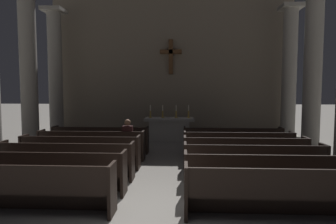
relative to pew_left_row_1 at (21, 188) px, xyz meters
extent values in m
plane|color=gray|center=(2.33, 0.04, -0.48)|extent=(80.00, 80.00, 0.00)
cube|color=black|center=(0.00, 0.04, -0.05)|extent=(3.28, 0.40, 0.05)
cube|color=black|center=(0.00, -0.19, 0.22)|extent=(3.28, 0.05, 0.50)
cube|color=black|center=(0.00, 0.22, -0.28)|extent=(3.28, 0.04, 0.40)
cube|color=black|center=(1.67, 0.02, 0.00)|extent=(0.06, 0.50, 0.95)
cube|color=black|center=(0.00, 1.07, -0.05)|extent=(3.28, 0.40, 0.05)
cube|color=black|center=(0.00, 0.84, 0.22)|extent=(3.28, 0.05, 0.50)
cube|color=black|center=(0.00, 1.25, -0.28)|extent=(3.28, 0.04, 0.40)
cube|color=black|center=(1.67, 1.05, 0.00)|extent=(0.06, 0.50, 0.95)
cube|color=black|center=(0.00, 2.09, -0.05)|extent=(3.28, 0.40, 0.05)
cube|color=black|center=(0.00, 1.87, 0.22)|extent=(3.28, 0.05, 0.50)
cube|color=black|center=(0.00, 2.27, -0.28)|extent=(3.28, 0.04, 0.40)
cube|color=black|center=(1.67, 2.07, 0.00)|extent=(0.06, 0.50, 0.95)
cube|color=black|center=(-1.67, 2.07, 0.00)|extent=(0.06, 0.50, 0.95)
cube|color=black|center=(0.00, 3.12, -0.05)|extent=(3.28, 0.40, 0.05)
cube|color=black|center=(0.00, 2.90, 0.22)|extent=(3.28, 0.05, 0.50)
cube|color=black|center=(0.00, 3.30, -0.28)|extent=(3.28, 0.04, 0.40)
cube|color=black|center=(1.67, 3.10, 0.00)|extent=(0.06, 0.50, 0.95)
cube|color=black|center=(-1.67, 3.10, 0.00)|extent=(0.06, 0.50, 0.95)
cube|color=black|center=(0.00, 4.15, -0.05)|extent=(3.28, 0.40, 0.05)
cube|color=black|center=(0.00, 3.92, 0.22)|extent=(3.28, 0.05, 0.50)
cube|color=black|center=(0.00, 4.33, -0.28)|extent=(3.28, 0.04, 0.40)
cube|color=black|center=(1.67, 4.13, 0.00)|extent=(0.06, 0.50, 0.95)
cube|color=black|center=(-1.67, 4.13, 0.00)|extent=(0.06, 0.50, 0.95)
cube|color=black|center=(0.00, 5.17, -0.05)|extent=(3.28, 0.40, 0.05)
cube|color=black|center=(0.00, 4.95, 0.22)|extent=(3.28, 0.05, 0.50)
cube|color=black|center=(0.00, 5.35, -0.28)|extent=(3.28, 0.04, 0.40)
cube|color=black|center=(1.67, 5.15, 0.00)|extent=(0.06, 0.50, 0.95)
cube|color=black|center=(-1.67, 5.15, 0.00)|extent=(0.06, 0.50, 0.95)
cube|color=black|center=(4.66, 0.04, -0.05)|extent=(3.28, 0.40, 0.05)
cube|color=black|center=(4.66, -0.19, 0.22)|extent=(3.28, 0.05, 0.50)
cube|color=black|center=(4.66, 0.22, -0.28)|extent=(3.28, 0.04, 0.40)
cube|color=black|center=(2.99, 0.02, 0.00)|extent=(0.06, 0.50, 0.95)
cube|color=black|center=(4.66, 1.07, -0.05)|extent=(3.28, 0.40, 0.05)
cube|color=black|center=(4.66, 0.84, 0.22)|extent=(3.28, 0.05, 0.50)
cube|color=black|center=(4.66, 1.25, -0.28)|extent=(3.28, 0.04, 0.40)
cube|color=black|center=(2.99, 1.05, 0.00)|extent=(0.06, 0.50, 0.95)
cube|color=black|center=(4.66, 2.09, -0.05)|extent=(3.28, 0.40, 0.05)
cube|color=black|center=(4.66, 1.87, 0.22)|extent=(3.28, 0.05, 0.50)
cube|color=black|center=(4.66, 2.27, -0.28)|extent=(3.28, 0.04, 0.40)
cube|color=black|center=(2.99, 2.07, 0.00)|extent=(0.06, 0.50, 0.95)
cube|color=black|center=(6.34, 2.07, 0.00)|extent=(0.06, 0.50, 0.95)
cube|color=black|center=(4.66, 3.12, -0.05)|extent=(3.28, 0.40, 0.05)
cube|color=black|center=(4.66, 2.90, 0.22)|extent=(3.28, 0.05, 0.50)
cube|color=black|center=(4.66, 3.30, -0.28)|extent=(3.28, 0.04, 0.40)
cube|color=black|center=(2.99, 3.10, 0.00)|extent=(0.06, 0.50, 0.95)
cube|color=black|center=(6.34, 3.10, 0.00)|extent=(0.06, 0.50, 0.95)
cube|color=black|center=(4.66, 4.15, -0.05)|extent=(3.28, 0.40, 0.05)
cube|color=black|center=(4.66, 3.92, 0.22)|extent=(3.28, 0.05, 0.50)
cube|color=black|center=(4.66, 4.33, -0.28)|extent=(3.28, 0.04, 0.40)
cube|color=black|center=(2.99, 4.13, 0.00)|extent=(0.06, 0.50, 0.95)
cube|color=black|center=(6.34, 4.13, 0.00)|extent=(0.06, 0.50, 0.95)
cube|color=black|center=(4.66, 5.17, -0.05)|extent=(3.28, 0.40, 0.05)
cube|color=black|center=(4.66, 4.95, 0.22)|extent=(3.28, 0.05, 0.50)
cube|color=black|center=(4.66, 5.35, -0.28)|extent=(3.28, 0.04, 0.40)
cube|color=black|center=(2.99, 5.15, 0.00)|extent=(0.06, 0.50, 0.95)
cube|color=black|center=(6.34, 5.15, 0.00)|extent=(0.06, 0.50, 0.95)
cube|color=#9E998E|center=(-3.00, 5.95, -0.38)|extent=(0.88, 0.88, 0.20)
cylinder|color=#9E998E|center=(-3.00, 5.95, 2.42)|extent=(0.63, 0.63, 5.81)
cube|color=#9E998E|center=(7.66, 5.95, -0.38)|extent=(0.88, 0.88, 0.20)
cylinder|color=#9E998E|center=(7.66, 5.95, 2.42)|extent=(0.63, 0.63, 5.81)
cube|color=#9E998E|center=(-3.00, 8.31, -0.38)|extent=(0.88, 0.88, 0.20)
cylinder|color=#9E998E|center=(-3.00, 8.31, 2.42)|extent=(0.63, 0.63, 5.81)
cube|color=#9E998E|center=(-3.00, 8.31, 5.41)|extent=(0.95, 0.95, 0.16)
cube|color=#9E998E|center=(7.66, 8.31, -0.38)|extent=(0.88, 0.88, 0.20)
cylinder|color=#9E998E|center=(7.66, 8.31, 2.42)|extent=(0.63, 0.63, 5.81)
cube|color=#9E998E|center=(7.66, 8.31, 5.41)|extent=(0.95, 0.95, 0.16)
cube|color=#A8A399|center=(2.33, 7.85, -0.04)|extent=(1.76, 0.72, 0.88)
cube|color=#A8A399|center=(2.33, 7.85, 0.46)|extent=(2.20, 0.90, 0.12)
cube|color=silver|center=(2.33, 7.85, 0.53)|extent=(2.09, 0.85, 0.01)
cylinder|color=#B79338|center=(1.48, 7.85, 0.54)|extent=(0.16, 0.16, 0.02)
cylinder|color=#B79338|center=(1.48, 7.85, 0.69)|extent=(0.07, 0.07, 0.31)
cylinder|color=silver|center=(1.48, 7.85, 0.97)|extent=(0.04, 0.04, 0.25)
cylinder|color=#B79338|center=(2.03, 7.85, 0.54)|extent=(0.16, 0.16, 0.02)
cylinder|color=#B79338|center=(2.03, 7.85, 0.69)|extent=(0.07, 0.07, 0.31)
cylinder|color=silver|center=(2.03, 7.85, 0.97)|extent=(0.04, 0.04, 0.25)
cylinder|color=#B79338|center=(2.63, 7.85, 0.54)|extent=(0.16, 0.16, 0.02)
cylinder|color=#B79338|center=(2.63, 7.85, 0.69)|extent=(0.07, 0.07, 0.31)
cylinder|color=silver|center=(2.63, 7.85, 0.97)|extent=(0.04, 0.04, 0.25)
cylinder|color=#B79338|center=(3.18, 7.85, 0.54)|extent=(0.16, 0.16, 0.02)
cylinder|color=#B79338|center=(3.18, 7.85, 0.69)|extent=(0.07, 0.07, 0.31)
cylinder|color=silver|center=(3.18, 7.85, 0.97)|extent=(0.04, 0.04, 0.25)
cube|color=gray|center=(2.33, 9.49, 3.01)|extent=(11.67, 0.25, 6.98)
cube|color=brown|center=(2.33, 9.27, 3.36)|extent=(0.20, 0.20, 1.66)
cube|color=brown|center=(2.33, 9.27, 3.61)|extent=(1.06, 0.20, 0.20)
cube|color=#26262B|center=(1.18, 4.33, -0.25)|extent=(0.24, 0.14, 0.45)
cube|color=#26262B|center=(1.18, 4.20, 0.03)|extent=(0.28, 0.36, 0.12)
cube|color=#381919|center=(1.18, 4.07, 0.36)|extent=(0.32, 0.20, 0.54)
sphere|color=#9E7051|center=(1.18, 4.07, 0.74)|extent=(0.20, 0.20, 0.20)
camera|label=1|loc=(2.93, -5.00, 1.78)|focal=31.08mm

